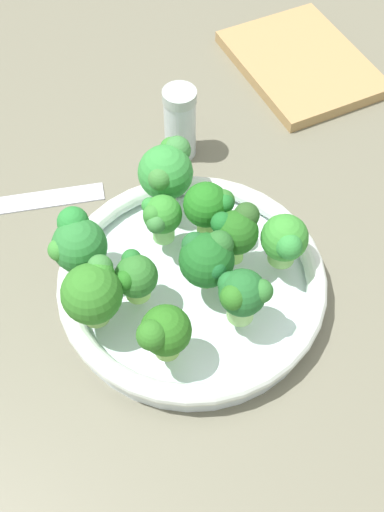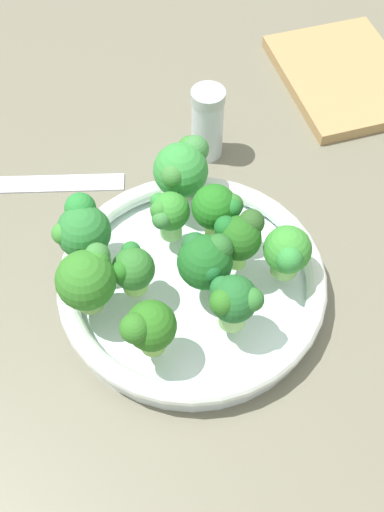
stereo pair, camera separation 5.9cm
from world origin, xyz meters
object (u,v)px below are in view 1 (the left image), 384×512
Objects in this scene: pepper_shaker at (180,123)px; broccoli_floret_6 at (286,241)px; broccoli_floret_9 at (78,243)px; bowl at (192,283)px; broccoli_floret_3 at (209,205)px; cutting_board at (301,63)px; broccoli_floret_2 at (242,294)px; broccoli_floret_10 at (167,170)px; broccoli_floret_5 at (161,217)px; broccoli_floret_4 at (163,333)px; broccoli_floret_0 at (236,231)px; broccoli_floret_1 at (135,277)px; broccoli_floret_7 at (207,258)px; broccoli_floret_8 at (93,292)px.

broccoli_floret_6 is at bearing 177.48° from pepper_shaker.
broccoli_floret_9 is (10.22, 17.82, 0.45)cm from broccoli_floret_6.
broccoli_floret_3 is at bearing -49.01° from bowl.
cutting_board is at bearing -40.83° from broccoli_floret_6.
broccoli_floret_2 is 0.94× the size of broccoli_floret_9.
broccoli_floret_10 reaches higher than broccoli_floret_2.
bowl is 7.74cm from broccoli_floret_5.
broccoli_floret_2 is at bearing 134.42° from cutting_board.
broccoli_floret_9 is at bearing 9.15° from broccoli_floret_4.
broccoli_floret_0 reaches higher than pepper_shaker.
broccoli_floret_5 is at bearing -97.34° from broccoli_floret_9.
broccoli_floret_3 is 6.49cm from broccoli_floret_10.
cutting_board is (23.03, -38.39, -6.09)cm from broccoli_floret_1.
pepper_shaker is at bearing -33.84° from broccoli_floret_4.
broccoli_floret_7 is at bearing -152.65° from bowl.
broccoli_floret_4 is 13.59cm from broccoli_floret_5.
broccoli_floret_6 is at bearing -80.05° from broccoli_floret_4.
broccoli_floret_8 is at bearing 115.93° from broccoli_floret_5.
broccoli_floret_2 is (-7.43, -7.31, 0.88)cm from broccoli_floret_1.
broccoli_floret_2 is 10.89cm from broccoli_floret_3.
broccoli_floret_4 is 0.90× the size of broccoli_floret_10.
cutting_board is (20.00, -28.04, -7.21)cm from broccoli_floret_3.
broccoli_floret_9 is at bearing 37.82° from broccoli_floret_2.
broccoli_floret_3 is at bearing -110.71° from broccoli_floret_5.
broccoli_floret_5 is 0.96× the size of broccoli_floret_6.
broccoli_floret_8 is at bearing 90.92° from broccoli_floret_1.
broccoli_floret_8 reaches higher than pepper_shaker.
bowl is 7.84cm from broccoli_floret_0.
broccoli_floret_9 is at bearing -12.01° from broccoli_floret_8.
bowl is 7.81cm from broccoli_floret_1.
broccoli_floret_0 is at bearing 131.30° from cutting_board.
broccoli_floret_6 reaches higher than broccoli_floret_5.
broccoli_floret_3 reaches higher than cutting_board.
broccoli_floret_1 is at bearing 130.15° from broccoli_floret_5.
broccoli_floret_6 is 8.23cm from broccoli_floret_7.
broccoli_floret_8 is at bearing 25.69° from broccoli_floret_4.
pepper_shaker is (17.85, -15.75, -2.03)cm from broccoli_floret_1.
broccoli_floret_10 reaches higher than broccoli_floret_5.
cutting_board is (24.19, -27.53, -7.30)cm from broccoli_floret_0.
broccoli_floret_5 is 38.02cm from cutting_board.
broccoli_floret_7 is at bearing 105.44° from broccoli_floret_0.
pepper_shaker is at bearing -23.95° from broccoli_floret_7.
broccoli_floret_7 reaches higher than cutting_board.
broccoli_floret_2 is at bearing 173.98° from broccoli_floret_10.
broccoli_floret_1 reaches higher than cutting_board.
broccoli_floret_6 is 22.31cm from pepper_shaker.
broccoli_floret_4 is at bearing 131.75° from broccoli_floret_3.
broccoli_floret_10 reaches higher than pepper_shaker.
broccoli_floret_6 reaches higher than pepper_shaker.
broccoli_floret_9 is (12.98, 2.09, 0.03)cm from broccoli_floret_4.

